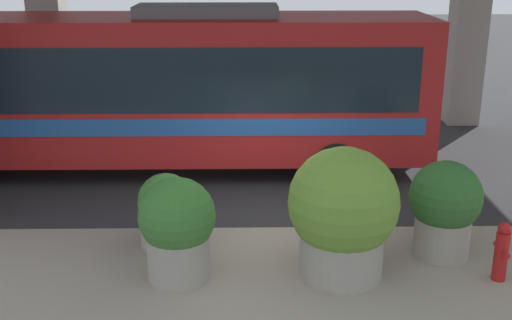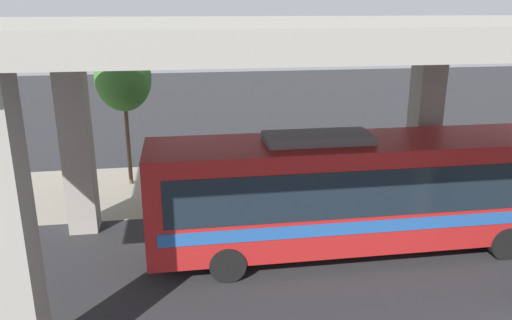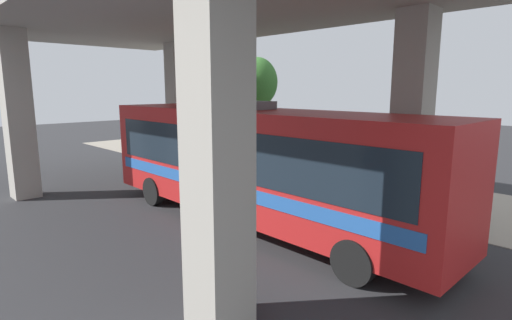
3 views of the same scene
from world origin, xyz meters
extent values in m
plane|color=#2D2D30|center=(0.00, 0.00, 0.00)|extent=(80.00, 80.00, 0.00)
cube|color=gray|center=(-3.00, 0.00, 0.01)|extent=(6.00, 40.00, 0.02)
cube|color=#9E998E|center=(0.50, -5.89, 3.12)|extent=(0.90, 0.90, 6.23)
cube|color=#9E998E|center=(0.50, 5.89, 3.12)|extent=(0.90, 0.90, 6.23)
cube|color=#9E998E|center=(7.50, -5.89, 3.12)|extent=(0.90, 0.90, 6.23)
cube|color=#9E998E|center=(7.50, 5.89, 3.12)|extent=(0.90, 0.90, 6.23)
cube|color=#9E998E|center=(4.00, 0.00, 6.53)|extent=(9.40, 19.78, 0.60)
cube|color=#B21E1E|center=(3.33, 2.43, 1.97)|extent=(2.58, 12.15, 3.03)
cube|color=#19232D|center=(3.33, 2.43, 2.33)|extent=(2.62, 11.18, 1.33)
cube|color=#2659A5|center=(3.33, 2.43, 1.36)|extent=(2.62, 11.54, 0.36)
cube|color=slate|center=(3.33, 1.22, 3.60)|extent=(1.29, 3.04, 0.24)
cylinder|color=black|center=(2.12, 6.69, 0.50)|extent=(0.28, 1.00, 1.00)
cylinder|color=black|center=(4.54, 6.69, 0.50)|extent=(0.28, 1.00, 1.00)
cylinder|color=black|center=(2.12, -1.52, 0.50)|extent=(0.28, 1.00, 1.00)
cylinder|color=black|center=(4.54, -1.52, 0.50)|extent=(0.28, 1.00, 1.00)
cylinder|color=#B21919|center=(-1.99, -3.49, 0.40)|extent=(0.21, 0.21, 0.81)
sphere|color=#B21919|center=(-1.99, -3.49, 0.87)|extent=(0.20, 0.20, 0.20)
cylinder|color=#B21919|center=(-2.14, -3.49, 0.52)|extent=(0.13, 0.10, 0.10)
cylinder|color=#B21919|center=(-1.83, -3.49, 0.52)|extent=(0.13, 0.10, 0.10)
cylinder|color=#9E998E|center=(-1.83, 1.43, 0.36)|extent=(0.96, 0.96, 0.72)
sphere|color=#38722D|center=(-1.83, 1.43, 1.05)|extent=(1.18, 1.18, 1.18)
sphere|color=#993F8C|center=(-1.71, 1.34, 0.86)|extent=(0.33, 0.33, 0.33)
cylinder|color=#9E998E|center=(-1.76, -1.08, 0.38)|extent=(1.29, 1.29, 0.76)
sphere|color=olive|center=(-1.76, -1.08, 1.22)|extent=(1.70, 1.70, 1.70)
sphere|color=#993F8C|center=(-1.60, -1.21, 0.94)|extent=(0.45, 0.45, 0.45)
cylinder|color=#9E998E|center=(-1.13, -2.84, 0.36)|extent=(0.91, 0.91, 0.73)
sphere|color=#2D6028|center=(-1.13, -2.84, 1.05)|extent=(1.18, 1.18, 1.18)
sphere|color=#993F8C|center=(-1.01, -2.93, 0.86)|extent=(0.32, 0.32, 0.32)
cylinder|color=#9E998E|center=(-0.68, 1.75, 0.28)|extent=(0.90, 0.90, 0.56)
sphere|color=#38722D|center=(-0.68, 1.75, 0.83)|extent=(0.95, 0.95, 0.95)
sphere|color=orange|center=(-0.57, 1.66, 0.69)|extent=(0.32, 0.32, 0.32)
cylinder|color=brown|center=(-3.77, -4.74, 1.89)|extent=(0.17, 0.17, 3.78)
ellipsoid|color=#38722D|center=(-3.77, -4.74, 4.44)|extent=(2.20, 2.20, 2.64)
camera|label=1|loc=(-10.73, 0.38, 4.86)|focal=45.00mm
camera|label=2|loc=(16.51, -2.62, 7.18)|focal=35.00mm
camera|label=3|loc=(11.50, 10.91, 4.09)|focal=28.00mm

